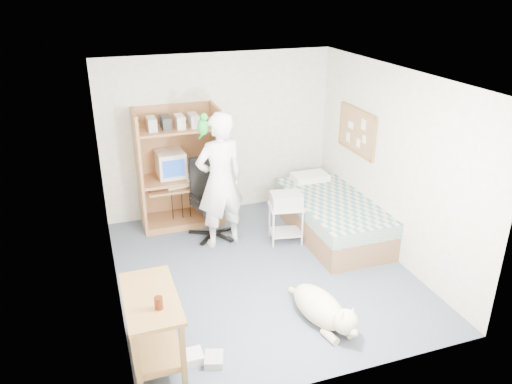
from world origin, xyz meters
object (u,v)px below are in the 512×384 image
printer_cart (286,218)px  side_desk (152,319)px  bed (332,216)px  office_chair (211,209)px  dog (323,309)px  person (220,181)px  computer_hutch (179,172)px

printer_cart → side_desk: bearing=-128.5°
bed → office_chair: size_ratio=1.76×
side_desk → dog: side_desk is taller
bed → side_desk: side_desk is taller
dog → office_chair: bearing=92.6°
bed → person: (-1.60, 0.26, 0.67)m
bed → person: person is taller
person → printer_cart: (0.88, -0.24, -0.58)m
person → printer_cart: bearing=152.9°
side_desk → dog: (1.81, -0.03, -0.30)m
computer_hutch → bed: bearing=-29.3°
bed → side_desk: bearing=-147.5°
dog → person: bearing=93.0°
printer_cart → dog: bearing=-89.0°
computer_hutch → bed: 2.35m
bed → printer_cart: size_ratio=3.60×
office_chair → dog: bearing=-87.4°
office_chair → person: (0.06, -0.31, 0.55)m
person → dog: bearing=93.1°
dog → printer_cart: size_ratio=2.07×
person → printer_cart: 1.08m
office_chair → person: 0.63m
side_desk → computer_hutch: bearing=73.9°
office_chair → person: bearing=-90.4°
computer_hutch → office_chair: bearing=-58.5°
bed → dog: size_ratio=1.74×
bed → dog: bed is taller
side_desk → printer_cart: bearing=40.6°
office_chair → printer_cart: office_chair is taller
dog → printer_cart: 1.90m
side_desk → printer_cart: 2.81m
office_chair → dog: 2.50m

